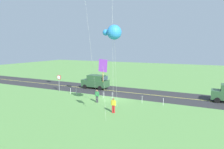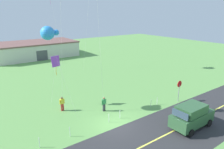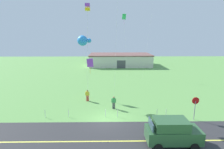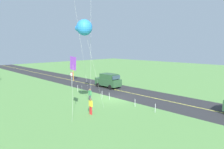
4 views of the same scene
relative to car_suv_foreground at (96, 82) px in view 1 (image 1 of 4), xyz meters
The scene contains 15 objects.
ground_plane 7.14m from the car_suv_foreground, 140.43° to the left, with size 120.00×120.00×0.10m, color #60994C.
asphalt_road 5.57m from the car_suv_foreground, behind, with size 120.00×7.00×0.00m, color #2D2D30.
road_centre_stripe 5.56m from the car_suv_foreground, behind, with size 120.00×0.16×0.00m, color #E5E04C.
car_suv_foreground is the anchor object (origin of this frame).
stop_sign 5.94m from the car_suv_foreground, 47.93° to the left, with size 0.76×0.08×2.56m.
person_adult_near 8.80m from the car_suv_foreground, 121.90° to the left, with size 0.58×0.22×1.60m.
person_adult_companion 13.11m from the car_suv_foreground, 128.91° to the left, with size 0.58×0.22×1.60m.
kite_yellow_high 14.84m from the car_suv_foreground, 123.71° to the left, with size 1.16×0.71×5.75m.
kite_orange_near 15.89m from the car_suv_foreground, 127.92° to the left, with size 1.90×4.00×8.96m.
fence_post_0 13.40m from the car_suv_foreground, 157.22° to the left, with size 0.05×0.05×0.90m, color silver.
fence_post_1 11.04m from the car_suv_foreground, 151.96° to the left, with size 0.05×0.05×0.90m, color silver.
fence_post_2 7.68m from the car_suv_foreground, 137.36° to the left, with size 0.05×0.05×0.90m, color silver.
fence_post_3 6.76m from the car_suv_foreground, 129.54° to the left, with size 0.05×0.05×0.90m, color silver.
fence_post_4 5.23m from the car_suv_foreground, 88.34° to the left, with size 0.05×0.05×0.90m, color silver.
fence_post_5 5.36m from the car_suv_foreground, 77.22° to the left, with size 0.05×0.05×0.90m, color silver.
Camera 1 is at (-12.05, 24.77, 6.95)m, focal length 33.43 mm.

